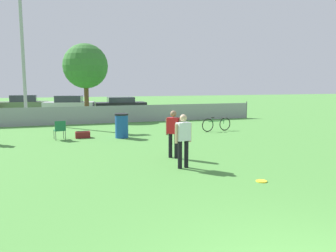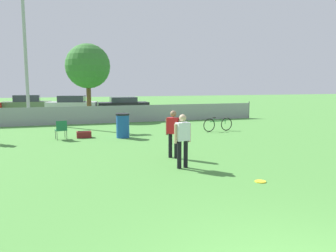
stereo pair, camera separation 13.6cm
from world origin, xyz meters
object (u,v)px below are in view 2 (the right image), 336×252
at_px(parked_car_olive, 27,104).
at_px(player_defender_red, 173,131).
at_px(tree_near_pole, 88,66).
at_px(parked_car_dark, 123,104).
at_px(player_receiver_white, 183,137).
at_px(frisbee_disc, 260,181).
at_px(parked_car_silver, 72,104).
at_px(trash_bin, 123,126).
at_px(folding_chair_sideline, 61,129).
at_px(light_pole, 25,39).
at_px(gear_bag_sideline, 84,135).
at_px(bicycle_sideline, 218,124).

bearing_deg(parked_car_olive, player_defender_red, -72.85).
relative_size(tree_near_pole, parked_car_dark, 1.18).
bearing_deg(parked_car_olive, player_receiver_white, -74.23).
xyz_separation_m(frisbee_disc, parked_car_silver, (-4.07, 22.46, 0.69)).
height_order(trash_bin, parked_car_olive, parked_car_olive).
relative_size(player_defender_red, folding_chair_sideline, 1.86).
relative_size(light_pole, parked_car_dark, 1.98).
bearing_deg(folding_chair_sideline, parked_car_silver, -104.26).
bearing_deg(parked_car_silver, folding_chair_sideline, -81.41).
bearing_deg(gear_bag_sideline, bicycle_sideline, 0.17).
xyz_separation_m(folding_chair_sideline, bicycle_sideline, (7.85, 0.26, -0.13)).
height_order(player_defender_red, parked_car_olive, player_defender_red).
xyz_separation_m(player_defender_red, parked_car_dark, (1.65, 19.13, -0.29)).
bearing_deg(bicycle_sideline, player_defender_red, -137.06).
bearing_deg(trash_bin, parked_car_olive, 109.11).
distance_m(player_receiver_white, trash_bin, 6.06).
relative_size(player_defender_red, bicycle_sideline, 0.90).
bearing_deg(parked_car_olive, frisbee_disc, -72.34).
bearing_deg(light_pole, frisbee_disc, -65.76).
bearing_deg(tree_near_pole, parked_car_olive, 123.12).
bearing_deg(parked_car_olive, gear_bag_sideline, -76.23).
xyz_separation_m(light_pole, frisbee_disc, (6.86, -15.24, -5.19)).
bearing_deg(gear_bag_sideline, frisbee_disc, -65.29).
bearing_deg(player_receiver_white, parked_car_olive, 94.70).
distance_m(bicycle_sideline, gear_bag_sideline, 6.86).
bearing_deg(light_pole, parked_car_olive, 96.10).
relative_size(frisbee_disc, parked_car_dark, 0.06).
xyz_separation_m(player_receiver_white, parked_car_olive, (-6.41, 22.36, -0.22)).
distance_m(bicycle_sideline, parked_car_silver, 15.66).
bearing_deg(bicycle_sideline, gear_bag_sideline, 172.21).
bearing_deg(light_pole, gear_bag_sideline, -66.34).
xyz_separation_m(light_pole, folding_chair_sideline, (1.98, -7.04, -4.71)).
distance_m(light_pole, trash_bin, 9.86).
bearing_deg(light_pole, trash_bin, -57.29).
height_order(tree_near_pole, parked_car_silver, tree_near_pole).
relative_size(player_receiver_white, folding_chair_sideline, 1.86).
xyz_separation_m(player_receiver_white, bicycle_sideline, (4.39, 6.56, -0.56)).
xyz_separation_m(parked_car_olive, parked_car_silver, (3.76, -1.81, -0.00)).
xyz_separation_m(gear_bag_sideline, parked_car_olive, (-3.94, 15.82, 0.56)).
distance_m(player_receiver_white, gear_bag_sideline, 7.03).
bearing_deg(light_pole, player_receiver_white, -67.79).
bearing_deg(tree_near_pole, bicycle_sideline, -54.61).
distance_m(tree_near_pole, trash_bin, 9.55).
relative_size(light_pole, tree_near_pole, 1.68).
bearing_deg(light_pole, parked_car_silver, 68.83).
relative_size(player_receiver_white, parked_car_olive, 0.39).
bearing_deg(parked_car_silver, frisbee_disc, -67.89).
relative_size(parked_car_silver, parked_car_dark, 0.99).
xyz_separation_m(light_pole, tree_near_pole, (3.84, 1.66, -1.52)).
bearing_deg(parked_car_silver, trash_bin, -70.69).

